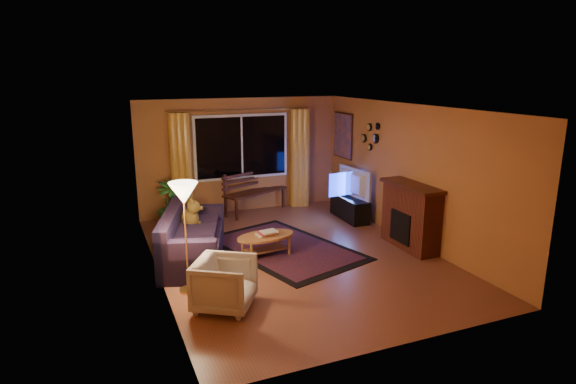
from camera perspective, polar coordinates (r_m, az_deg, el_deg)
name	(u,v)px	position (r m, az deg, el deg)	size (l,w,h in m)	color
floor	(295,256)	(8.27, 0.80, -7.61)	(4.50, 6.00, 0.02)	brown
ceiling	(295,107)	(7.70, 0.86, 10.08)	(4.50, 6.00, 0.02)	white
wall_back	(241,155)	(10.67, -5.57, 4.33)	(4.50, 0.02, 2.50)	#C3783C
wall_left	(154,198)	(7.33, -15.64, -0.66)	(0.02, 6.00, 2.50)	#C3783C
wall_right	(409,173)	(9.00, 14.18, 2.14)	(0.02, 6.00, 2.50)	#C3783C
window	(242,147)	(10.58, -5.49, 5.34)	(2.00, 0.02, 1.30)	black
curtain_rod	(242,110)	(10.44, -5.52, 9.65)	(0.03, 0.03, 3.20)	#BF8C3F
curtain_left	(181,167)	(10.26, -12.57, 2.93)	(0.36, 0.36, 2.24)	gold
curtain_right	(300,158)	(11.03, 1.38, 4.03)	(0.36, 0.36, 2.24)	gold
bench	(255,202)	(10.71, -3.89, -1.17)	(1.55, 0.45, 0.46)	#3A180C
potted_plant	(171,205)	(9.79, -13.71, -1.50)	(0.54, 0.54, 0.97)	#235B1E
sofa	(193,236)	(8.10, -11.18, -5.11)	(0.89, 2.08, 0.84)	black
dog	(190,214)	(8.48, -11.56, -2.59)	(0.32, 0.44, 0.48)	brown
armchair	(225,281)	(6.47, -7.53, -10.47)	(0.73, 0.68, 0.75)	#BCB5AF
floor_lamp	(186,238)	(6.87, -12.01, -5.33)	(0.27, 0.27, 1.60)	#BF8C3F
rug	(284,248)	(8.58, -0.45, -6.65)	(1.77, 2.79, 0.02)	maroon
coffee_table	(266,245)	(8.21, -2.65, -6.34)	(1.02, 1.02, 0.37)	#B06F3B
tv_console	(350,208)	(10.28, 7.32, -1.89)	(0.38, 1.13, 0.47)	black
television	(350,183)	(10.15, 7.41, 1.05)	(1.06, 0.14, 0.61)	black
fireplace	(411,218)	(8.74, 14.34, -2.96)	(0.40, 1.20, 1.10)	maroon
mirror_cluster	(370,135)	(9.95, 9.69, 6.69)	(0.06, 0.60, 0.56)	black
painting	(343,135)	(10.95, 6.51, 6.68)	(0.04, 0.76, 0.96)	orange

